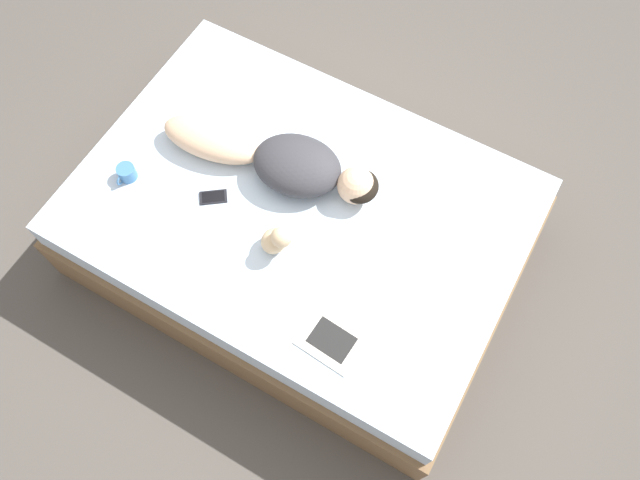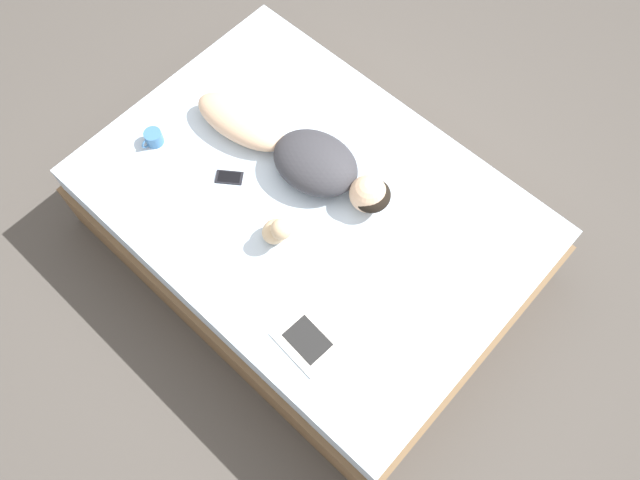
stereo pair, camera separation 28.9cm
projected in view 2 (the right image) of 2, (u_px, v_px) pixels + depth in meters
The scene contains 7 objects.
ground_plane at pixel (311, 246), 3.63m from camera, with size 12.00×12.00×0.00m, color #4C4742.
bed at pixel (311, 225), 3.38m from camera, with size 1.62×2.26×0.56m.
person at pixel (300, 154), 3.13m from camera, with size 0.43×1.18×0.19m.
open_magazine at pixel (324, 325), 2.84m from camera, with size 0.46×0.31×0.01m.
coffee_mug at pixel (153, 138), 3.24m from camera, with size 0.13×0.09×0.08m.
cell_phone at pixel (229, 177), 3.17m from camera, with size 0.14×0.16×0.01m.
plush_toy at pixel (277, 231), 2.95m from camera, with size 0.13×0.16×0.20m.
Camera 2 is at (1.08, 1.06, 3.30)m, focal length 35.00 mm.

